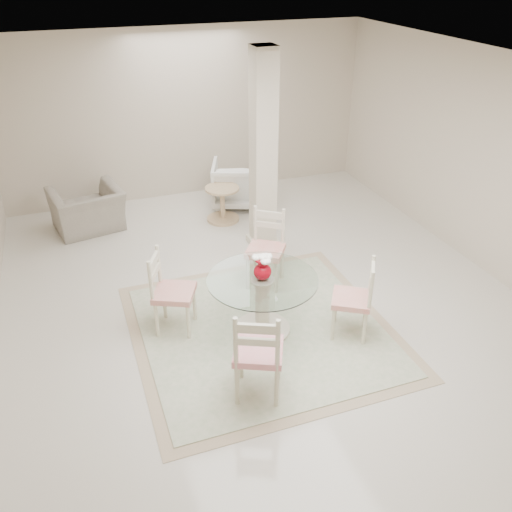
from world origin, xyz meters
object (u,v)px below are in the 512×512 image
object	(u,v)px
red_vase	(263,267)
dining_chair_south	(258,349)
dining_chair_west	(167,286)
armchair_white	(237,184)
column	(263,154)
dining_table	(262,305)
dining_chair_east	(358,294)
dining_chair_north	(267,242)
side_table	(223,205)
recliner_taupe	(88,210)

from	to	relation	value
red_vase	dining_chair_south	bearing A→B (deg)	-112.88
dining_chair_west	armchair_white	xyz separation A→B (m)	(1.74, 2.93, -0.19)
column	dining_table	size ratio (longest dim) A/B	2.29
dining_table	dining_chair_east	distance (m)	1.03
dining_chair_east	dining_chair_north	world-z (taller)	dining_chair_north
side_table	column	bearing A→B (deg)	-72.07
dining_chair_west	armchair_white	distance (m)	3.41
recliner_taupe	column	bearing A→B (deg)	138.60
dining_chair_north	armchair_white	size ratio (longest dim) A/B	1.34
side_table	dining_chair_west	bearing A→B (deg)	-118.85
column	dining_chair_east	bearing A→B (deg)	-84.57
dining_chair_east	dining_chair_west	size ratio (longest dim) A/B	0.96
recliner_taupe	dining_chair_south	bearing A→B (deg)	94.44
dining_chair_east	dining_table	bearing A→B (deg)	-81.36
column	dining_chair_east	xyz separation A→B (m)	(0.22, -2.30, -0.82)
dining_chair_west	side_table	distance (m)	2.81
dining_chair_south	side_table	distance (m)	3.88
column	recliner_taupe	xyz separation A→B (m)	(-2.28, 1.32, -1.03)
dining_chair_north	side_table	distance (m)	1.93
dining_chair_west	side_table	size ratio (longest dim) A/B	1.94
dining_chair_west	side_table	xyz separation A→B (m)	(1.35, 2.44, -0.30)
dining_chair_east	dining_chair_north	bearing A→B (deg)	-126.57
dining_chair_south	armchair_white	distance (m)	4.43
column	dining_table	world-z (taller)	column
armchair_white	column	bearing A→B (deg)	106.73
dining_table	recliner_taupe	size ratio (longest dim) A/B	1.20
red_vase	dining_chair_west	size ratio (longest dim) A/B	0.27
dining_table	side_table	xyz separation A→B (m)	(0.41, 2.84, -0.10)
recliner_taupe	armchair_white	xyz separation A→B (m)	(2.37, 0.10, 0.05)
column	dining_chair_north	xyz separation A→B (m)	(-0.31, -0.96, -0.78)
red_vase	recliner_taupe	xyz separation A→B (m)	(-1.57, 3.22, -0.50)
recliner_taupe	armchair_white	size ratio (longest dim) A/B	1.22
dining_chair_west	dining_chair_south	size ratio (longest dim) A/B	0.95
column	armchair_white	xyz separation A→B (m)	(0.09, 1.43, -0.98)
red_vase	dining_chair_east	bearing A→B (deg)	-23.28
recliner_taupe	side_table	distance (m)	2.01
red_vase	recliner_taupe	world-z (taller)	red_vase
dining_table	dining_chair_west	bearing A→B (deg)	157.16
column	armchair_white	distance (m)	1.74
dining_chair_south	side_table	size ratio (longest dim) A/B	2.05
dining_table	side_table	distance (m)	2.87
dining_table	dining_chair_east	bearing A→B (deg)	-23.28
dining_chair_south	recliner_taupe	world-z (taller)	dining_chair_south
column	recliner_taupe	distance (m)	2.83
dining_table	dining_chair_south	world-z (taller)	dining_chair_south
dining_chair_east	dining_chair_south	distance (m)	1.44
column	dining_chair_north	distance (m)	1.28
armchair_white	dining_chair_west	bearing A→B (deg)	79.56
dining_chair_west	red_vase	bearing A→B (deg)	-87.83
dining_chair_east	armchair_white	xyz separation A→B (m)	(-0.13, 3.72, -0.17)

